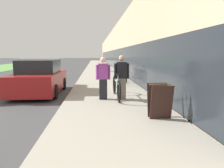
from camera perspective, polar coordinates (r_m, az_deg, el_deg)
sidewalk_slab at (r=26.29m, az=-3.19°, el=3.96°), size 3.40×70.00×0.15m
storefront_facade at (r=35.01m, az=7.69°, el=8.82°), size 10.01×70.00×5.04m
tandem_bicycle at (r=8.32m, az=1.17°, el=-0.82°), size 0.52×2.52×0.97m
person_rider at (r=7.98m, az=2.53°, el=1.74°), size 0.55×0.22×1.62m
person_bystander at (r=7.99m, az=-2.34°, el=1.52°), size 0.53×0.21×1.55m
bike_rack_hoop at (r=11.50m, az=2.59°, el=2.07°), size 0.05×0.60×0.84m
cruiser_bike_nearest at (r=13.10m, az=3.30°, el=2.28°), size 0.52×1.75×0.97m
cruiser_bike_middle at (r=15.16m, az=2.16°, el=2.96°), size 0.52×1.77×0.92m
sandwich_board_sign at (r=5.81m, az=12.34°, el=-4.31°), size 0.56×0.56×0.90m
parked_sedan_curbside at (r=10.49m, az=-18.30°, el=1.38°), size 1.96×4.15×1.62m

